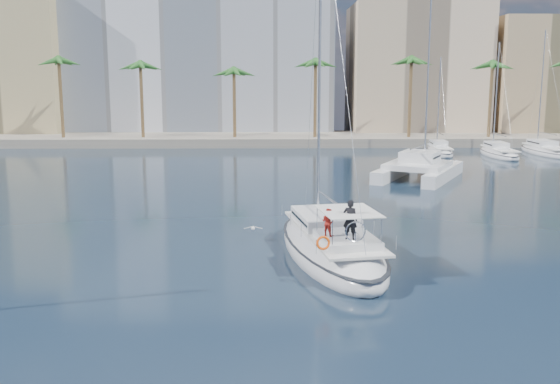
{
  "coord_description": "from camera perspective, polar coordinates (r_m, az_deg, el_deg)",
  "views": [
    {
      "loc": [
        -0.66,
        -27.7,
        9.04
      ],
      "look_at": [
        -0.14,
        1.5,
        3.72
      ],
      "focal_mm": 40.0,
      "sensor_mm": 36.0,
      "label": 1
    }
  ],
  "objects": [
    {
      "name": "ground",
      "position": [
        29.15,
        0.34,
        -7.74
      ],
      "size": [
        160.0,
        160.0,
        0.0
      ],
      "primitive_type": "plane",
      "color": "black",
      "rests_on": "ground"
    },
    {
      "name": "quay",
      "position": [
        89.11,
        -0.58,
        4.89
      ],
      "size": [
        120.0,
        14.0,
        1.2
      ],
      "primitive_type": "cube",
      "color": "gray",
      "rests_on": "ground"
    },
    {
      "name": "building_modern",
      "position": [
        101.46,
        -7.62,
        13.04
      ],
      "size": [
        42.0,
        16.0,
        28.0
      ],
      "primitive_type": "cube",
      "color": "silver",
      "rests_on": "ground"
    },
    {
      "name": "building_beige",
      "position": [
        100.3,
        12.26,
        10.65
      ],
      "size": [
        20.0,
        14.0,
        20.0
      ],
      "primitive_type": "cube",
      "color": "beige",
      "rests_on": "ground"
    },
    {
      "name": "building_tan_right",
      "position": [
        104.78,
        23.35,
        9.48
      ],
      "size": [
        18.0,
        12.0,
        18.0
      ],
      "primitive_type": "cube",
      "color": "tan",
      "rests_on": "ground"
    },
    {
      "name": "palm_left",
      "position": [
        91.04,
        -22.88,
        10.32
      ],
      "size": [
        3.6,
        3.6,
        12.3
      ],
      "color": "brown",
      "rests_on": "ground"
    },
    {
      "name": "palm_centre",
      "position": [
        84.71,
        -0.57,
        11.17
      ],
      "size": [
        3.6,
        3.6,
        12.3
      ],
      "color": "brown",
      "rests_on": "ground"
    },
    {
      "name": "palm_right",
      "position": [
        91.53,
        21.61,
        10.4
      ],
      "size": [
        3.6,
        3.6,
        12.3
      ],
      "color": "brown",
      "rests_on": "ground"
    },
    {
      "name": "main_sloop",
      "position": [
        32.09,
        4.67,
        -5.0
      ],
      "size": [
        6.36,
        13.75,
        19.63
      ],
      "rotation": [
        0.0,
        0.0,
        0.17
      ],
      "color": "silver",
      "rests_on": "ground"
    },
    {
      "name": "catamaran",
      "position": [
        58.5,
        12.6,
        2.31
      ],
      "size": [
        10.32,
        12.64,
        16.58
      ],
      "rotation": [
        0.0,
        0.0,
        -0.49
      ],
      "color": "silver",
      "rests_on": "ground"
    },
    {
      "name": "seagull",
      "position": [
        35.05,
        -2.47,
        -3.31
      ],
      "size": [
        1.05,
        0.45,
        0.19
      ],
      "color": "silver",
      "rests_on": "ground"
    },
    {
      "name": "moored_yacht_a",
      "position": [
        78.03,
        14.38,
        3.35
      ],
      "size": [
        3.37,
        9.52,
        11.9
      ],
      "primitive_type": null,
      "rotation": [
        0.0,
        0.0,
        -0.07
      ],
      "color": "silver",
      "rests_on": "ground"
    },
    {
      "name": "moored_yacht_b",
      "position": [
        78.13,
        19.37,
        3.1
      ],
      "size": [
        3.32,
        10.83,
        13.72
      ],
      "primitive_type": null,
      "rotation": [
        0.0,
        0.0,
        -0.02
      ],
      "color": "silver",
      "rests_on": "ground"
    },
    {
      "name": "moored_yacht_c",
      "position": [
        82.43,
        23.14,
        3.2
      ],
      "size": [
        3.98,
        12.33,
        15.54
      ],
      "primitive_type": null,
      "rotation": [
        0.0,
        0.0,
        0.03
      ],
      "color": "silver",
      "rests_on": "ground"
    }
  ]
}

